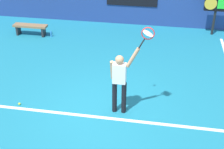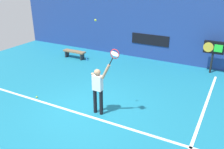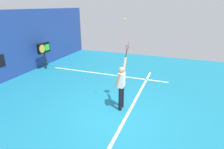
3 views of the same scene
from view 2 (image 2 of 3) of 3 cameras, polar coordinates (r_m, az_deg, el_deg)
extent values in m
plane|color=teal|center=(9.03, -5.81, -8.27)|extent=(18.00, 18.00, 0.00)
cube|color=navy|center=(13.99, 9.27, 10.68)|extent=(18.00, 0.20, 3.56)
cube|color=black|center=(14.02, 8.94, 8.09)|extent=(2.20, 0.03, 0.60)
cube|color=white|center=(8.78, -7.13, -9.28)|extent=(10.00, 0.10, 0.01)
cube|color=white|center=(9.58, 20.88, -7.83)|extent=(0.10, 7.00, 0.01)
cylinder|color=black|center=(8.64, -3.99, -6.23)|extent=(0.13, 0.13, 0.92)
cylinder|color=black|center=(8.52, -2.56, -6.62)|extent=(0.13, 0.13, 0.92)
cube|color=white|center=(8.25, -3.42, -1.95)|extent=(0.34, 0.20, 0.55)
sphere|color=tan|center=(8.10, -3.49, 0.52)|extent=(0.22, 0.22, 0.22)
cylinder|color=tan|center=(7.91, -1.46, 0.69)|extent=(0.34, 0.09, 0.56)
cylinder|color=tan|center=(8.40, -4.31, -1.33)|extent=(0.09, 0.23, 0.58)
cylinder|color=black|center=(7.68, -0.21, 3.15)|extent=(0.16, 0.03, 0.28)
torus|color=red|center=(7.53, 0.68, 4.88)|extent=(0.42, 0.02, 0.42)
cylinder|color=silver|center=(7.53, 0.68, 4.88)|extent=(0.24, 0.27, 0.12)
sphere|color=#CCE033|center=(7.54, -3.92, 12.68)|extent=(0.07, 0.07, 0.07)
cylinder|color=black|center=(13.02, 22.38, 2.51)|extent=(0.10, 0.10, 1.02)
cube|color=black|center=(12.78, 22.92, 5.92)|extent=(0.95, 0.18, 0.60)
cylinder|color=gold|center=(12.70, 21.77, 6.00)|extent=(0.48, 0.02, 0.48)
cube|color=#26D833|center=(12.67, 23.80, 5.64)|extent=(0.38, 0.02, 0.36)
cube|color=olive|center=(14.39, -8.90, 5.39)|extent=(1.40, 0.36, 0.08)
cube|color=#262628|center=(14.78, -10.56, 4.83)|extent=(0.08, 0.32, 0.37)
cube|color=#262628|center=(14.14, -7.05, 4.23)|extent=(0.08, 0.32, 0.37)
cylinder|color=#338CD8|center=(13.99, -5.98, 3.80)|extent=(0.07, 0.07, 0.24)
sphere|color=#CCE033|center=(10.24, -17.33, -5.08)|extent=(0.07, 0.07, 0.07)
camera|label=1|loc=(3.03, -76.63, 16.80)|focal=50.73mm
camera|label=3|loc=(11.03, -39.05, 13.37)|focal=30.08mm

